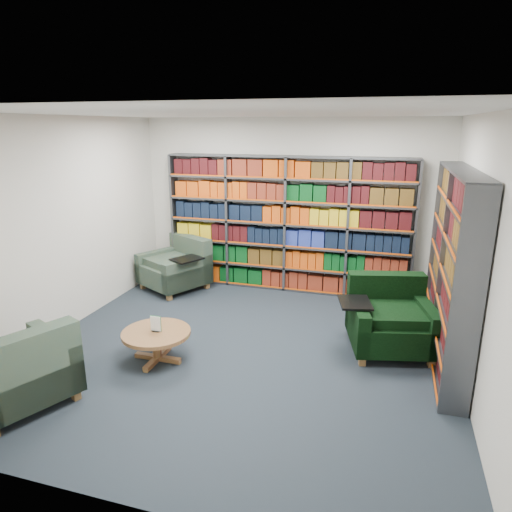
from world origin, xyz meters
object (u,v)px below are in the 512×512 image
(chair_teal_left, at_px, (179,268))
(coffee_table, at_px, (156,337))
(chair_green_right, at_px, (389,320))
(chair_teal_front, at_px, (20,374))

(chair_teal_left, height_order, coffee_table, chair_teal_left)
(chair_green_right, bearing_deg, coffee_table, -155.96)
(chair_teal_left, bearing_deg, coffee_table, -69.86)
(chair_green_right, xyz_separation_m, coffee_table, (-2.58, -1.15, -0.05))
(chair_teal_left, xyz_separation_m, chair_green_right, (3.46, -1.24, 0.01))
(chair_teal_left, relative_size, coffee_table, 1.59)
(chair_teal_front, height_order, coffee_table, chair_teal_front)
(chair_teal_left, bearing_deg, chair_green_right, -19.76)
(chair_green_right, xyz_separation_m, chair_teal_front, (-3.42, -2.33, -0.01))
(chair_green_right, height_order, coffee_table, chair_green_right)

